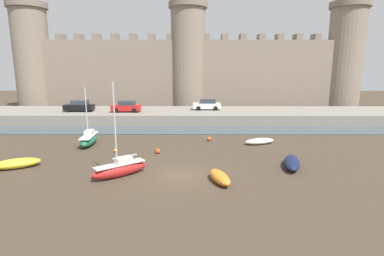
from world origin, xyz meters
TOP-DOWN VIEW (x-y plane):
  - ground_plane at (0.00, 0.00)m, footprint 160.00×160.00m
  - water_channel at (0.00, 15.75)m, footprint 80.00×4.50m
  - quay_road at (0.00, 23.00)m, footprint 68.76×10.00m
  - castle at (-0.00, 34.77)m, footprint 63.61×6.85m
  - rowboat_midflat_right at (2.85, -1.28)m, footprint 1.78×3.00m
  - sailboat_foreground_left at (-9.72, 8.88)m, footprint 1.57×4.46m
  - rowboat_midflat_centre at (8.87, 1.93)m, footprint 2.13×3.93m
  - rowboat_near_channel_left at (7.90, 9.31)m, footprint 3.45×2.15m
  - sailboat_near_channel_right at (-4.33, -0.13)m, footprint 3.92×3.42m
  - rowboat_midflat_left at (-12.98, 1.66)m, footprint 3.66×2.75m
  - mooring_buoy_near_channel at (2.71, 10.56)m, footprint 0.47×0.47m
  - mooring_buoy_off_centre at (-6.31, 6.18)m, footprint 0.37×0.37m
  - mooring_buoy_mid_mud at (-2.30, 5.79)m, footprint 0.47×0.47m
  - car_quay_centre_west at (3.02, 23.73)m, footprint 4.12×1.91m
  - car_quay_west at (-8.59, 21.47)m, footprint 4.12×1.91m
  - car_quay_centre_east at (-15.52, 21.97)m, footprint 4.12×1.91m

SIDE VIEW (x-z plane):
  - ground_plane at x=0.00m, z-range 0.00..0.00m
  - water_channel at x=0.00m, z-range 0.00..0.10m
  - mooring_buoy_off_centre at x=-6.31m, z-range 0.00..0.37m
  - mooring_buoy_near_channel at x=2.71m, z-range 0.00..0.47m
  - mooring_buoy_mid_mud at x=-2.30m, z-range 0.00..0.47m
  - rowboat_near_channel_left at x=7.90m, z-range 0.02..0.63m
  - rowboat_midflat_left at x=-12.98m, z-range 0.02..0.78m
  - rowboat_midflat_right at x=2.85m, z-range 0.02..0.79m
  - rowboat_midflat_centre at x=8.87m, z-range 0.02..0.82m
  - sailboat_near_channel_right at x=-4.33m, z-range -2.85..4.07m
  - sailboat_foreground_left at x=-9.72m, z-range -2.35..3.57m
  - quay_road at x=0.00m, z-range 0.00..1.55m
  - car_quay_centre_west at x=3.02m, z-range 1.52..3.14m
  - car_quay_west at x=-8.59m, z-range 1.52..3.14m
  - car_quay_centre_east at x=-15.52m, z-range 1.52..3.14m
  - castle at x=0.00m, z-range -2.94..19.05m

